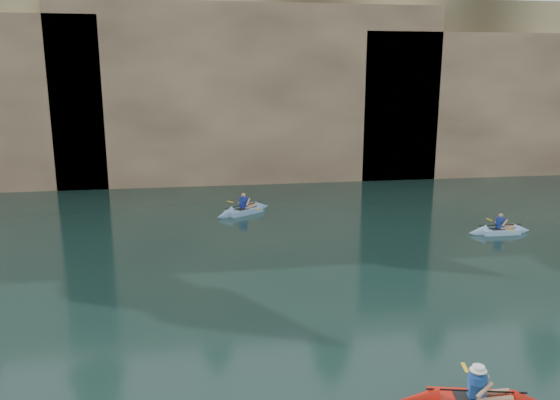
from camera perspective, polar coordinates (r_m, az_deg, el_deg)
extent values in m
plane|color=black|center=(14.19, -0.41, -15.69)|extent=(160.00, 160.00, 0.00)
cube|color=tan|center=(42.36, -6.76, 11.80)|extent=(70.00, 16.00, 12.00)
cube|color=tan|center=(35.14, -2.87, 11.15)|extent=(24.00, 2.40, 11.40)
cube|color=tan|center=(42.34, 25.54, 9.18)|extent=(26.00, 2.40, 9.84)
cube|color=black|center=(34.71, -12.59, 4.04)|extent=(3.50, 1.00, 3.20)
cube|color=black|center=(36.54, 9.93, 5.62)|extent=(5.00, 1.00, 4.50)
cube|color=black|center=(12.65, 19.08, -18.96)|extent=(0.65, 0.59, 0.04)
cube|color=#1A438F|center=(12.54, 19.88, -17.82)|extent=(0.37, 0.28, 0.49)
sphere|color=tan|center=(12.37, 20.01, -16.42)|extent=(0.20, 0.20, 0.20)
cylinder|color=black|center=(12.60, 19.84, -18.26)|extent=(1.99, 0.51, 0.04)
cube|color=yellow|center=(13.37, 18.77, -16.26)|extent=(0.18, 0.43, 0.02)
cylinder|color=white|center=(12.35, 20.02, -16.26)|extent=(0.35, 0.35, 0.10)
cube|color=#98C9FF|center=(25.79, 21.95, -3.01)|extent=(2.22, 0.74, 0.25)
cone|color=#98C9FF|center=(26.33, 23.91, -2.87)|extent=(0.79, 0.69, 0.69)
cone|color=#98C9FF|center=(25.28, 19.91, -3.15)|extent=(0.79, 0.69, 0.69)
cube|color=black|center=(25.69, 21.68, -2.82)|extent=(0.55, 0.43, 0.04)
cube|color=navy|center=(25.70, 22.02, -2.23)|extent=(0.31, 0.21, 0.46)
sphere|color=tan|center=(25.62, 22.08, -1.52)|extent=(0.19, 0.19, 0.19)
cylinder|color=black|center=(25.72, 22.00, -2.44)|extent=(2.03, 0.06, 0.04)
cube|color=yellow|center=(26.48, 21.01, -1.93)|extent=(0.08, 0.42, 0.02)
cube|color=yellow|center=(24.97, 23.05, -2.98)|extent=(0.08, 0.42, 0.02)
cube|color=#7DA4D1|center=(27.42, -3.82, -1.12)|extent=(2.61, 2.19, 0.29)
cone|color=#7DA4D1|center=(28.21, -1.92, -0.69)|extent=(1.21, 1.17, 0.78)
cone|color=#7DA4D1|center=(26.65, -5.82, -1.57)|extent=(1.21, 1.17, 0.78)
cube|color=black|center=(27.29, -4.06, -0.94)|extent=(0.73, 0.72, 0.04)
cube|color=navy|center=(27.32, -3.83, -0.27)|extent=(0.42, 0.39, 0.52)
sphere|color=tan|center=(27.23, -3.84, 0.50)|extent=(0.22, 0.22, 0.22)
cylinder|color=black|center=(27.35, -3.82, -0.54)|extent=(1.90, 1.37, 0.04)
cube|color=yellow|center=(28.14, -5.24, -0.18)|extent=(0.31, 0.39, 0.02)
cube|color=yellow|center=(26.58, -2.33, -0.92)|extent=(0.31, 0.39, 0.02)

